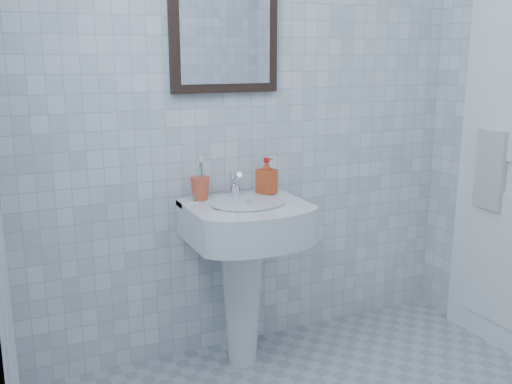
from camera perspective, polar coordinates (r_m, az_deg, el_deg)
name	(u,v)px	position (r m, az deg, el deg)	size (l,w,h in m)	color
wall_back	(251,89)	(2.66, -0.46, 10.22)	(2.20, 0.02, 2.50)	white
washbasin	(244,256)	(2.56, -1.23, -6.41)	(0.51, 0.38, 0.79)	silver
faucet	(235,186)	(2.56, -2.11, 0.59)	(0.05, 0.10, 0.12)	silver
toothbrush_cup	(200,188)	(2.51, -5.62, 0.37)	(0.09, 0.09, 0.10)	#DF4F31
soap_dispenser	(267,176)	(2.61, 1.06, 1.65)	(0.07, 0.08, 0.16)	red
wall_mirror	(225,21)	(2.59, -3.17, 16.74)	(0.50, 0.04, 0.62)	black
towel_ring	(497,132)	(2.93, 22.96, 5.53)	(0.18, 0.18, 0.01)	silver
hand_towel	(490,170)	(2.94, 22.38, 2.05)	(0.03, 0.16, 0.38)	beige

